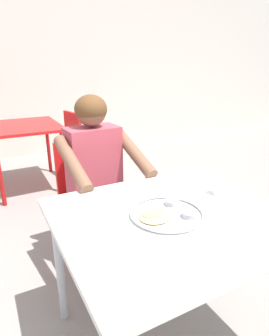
{
  "coord_description": "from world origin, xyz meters",
  "views": [
    {
      "loc": [
        -0.78,
        -0.9,
        1.37
      ],
      "look_at": [
        -0.16,
        0.27,
        0.89
      ],
      "focal_mm": 30.53,
      "sensor_mm": 36.0,
      "label": 1
    }
  ],
  "objects_px": {
    "drinking_cup": "(220,185)",
    "table_background_red": "(24,133)",
    "table_foreground": "(172,229)",
    "diner_foreground": "(100,172)",
    "thali_tray": "(167,213)",
    "chair_red_right": "(81,141)",
    "chair_foreground": "(88,191)"
  },
  "relations": [
    {
      "from": "chair_foreground",
      "to": "chair_red_right",
      "type": "distance_m",
      "value": 1.55
    },
    {
      "from": "drinking_cup",
      "to": "table_background_red",
      "type": "xyz_separation_m",
      "value": [
        -0.63,
        2.39,
        -0.15
      ]
    },
    {
      "from": "drinking_cup",
      "to": "diner_foreground",
      "type": "relative_size",
      "value": 0.08
    },
    {
      "from": "table_foreground",
      "to": "drinking_cup",
      "type": "bearing_deg",
      "value": 9.62
    },
    {
      "from": "chair_red_right",
      "to": "table_background_red",
      "type": "bearing_deg",
      "value": 177.73
    },
    {
      "from": "drinking_cup",
      "to": "diner_foreground",
      "type": "bearing_deg",
      "value": 122.09
    },
    {
      "from": "table_background_red",
      "to": "thali_tray",
      "type": "bearing_deg",
      "value": -83.72
    },
    {
      "from": "table_foreground",
      "to": "table_background_red",
      "type": "distance_m",
      "value": 2.47
    },
    {
      "from": "chair_foreground",
      "to": "drinking_cup",
      "type": "bearing_deg",
      "value": -64.5
    },
    {
      "from": "table_foreground",
      "to": "thali_tray",
      "type": "bearing_deg",
      "value": 178.81
    },
    {
      "from": "chair_foreground",
      "to": "table_background_red",
      "type": "height_order",
      "value": "chair_foreground"
    },
    {
      "from": "drinking_cup",
      "to": "chair_red_right",
      "type": "bearing_deg",
      "value": 89.66
    },
    {
      "from": "diner_foreground",
      "to": "table_foreground",
      "type": "bearing_deg",
      "value": -83.72
    },
    {
      "from": "drinking_cup",
      "to": "chair_red_right",
      "type": "relative_size",
      "value": 0.12
    },
    {
      "from": "thali_tray",
      "to": "chair_foreground",
      "type": "height_order",
      "value": "chair_foreground"
    },
    {
      "from": "chair_foreground",
      "to": "table_background_red",
      "type": "relative_size",
      "value": 0.94
    },
    {
      "from": "table_foreground",
      "to": "thali_tray",
      "type": "distance_m",
      "value": 0.1
    },
    {
      "from": "drinking_cup",
      "to": "chair_foreground",
      "type": "xyz_separation_m",
      "value": [
        -0.42,
        0.87,
        -0.3
      ]
    },
    {
      "from": "thali_tray",
      "to": "drinking_cup",
      "type": "distance_m",
      "value": 0.37
    },
    {
      "from": "thali_tray",
      "to": "diner_foreground",
      "type": "bearing_deg",
      "value": 93.43
    },
    {
      "from": "table_foreground",
      "to": "chair_foreground",
      "type": "height_order",
      "value": "chair_foreground"
    },
    {
      "from": "chair_foreground",
      "to": "table_background_red",
      "type": "xyz_separation_m",
      "value": [
        -0.22,
        1.52,
        0.15
      ]
    },
    {
      "from": "thali_tray",
      "to": "chair_red_right",
      "type": "relative_size",
      "value": 0.39
    },
    {
      "from": "table_background_red",
      "to": "diner_foreground",
      "type": "bearing_deg",
      "value": -82.58
    },
    {
      "from": "table_foreground",
      "to": "chair_red_right",
      "type": "bearing_deg",
      "value": 81.93
    },
    {
      "from": "diner_foreground",
      "to": "table_background_red",
      "type": "xyz_separation_m",
      "value": [
        -0.23,
        1.74,
        -0.07
      ]
    },
    {
      "from": "table_background_red",
      "to": "table_foreground",
      "type": "bearing_deg",
      "value": -82.91
    },
    {
      "from": "chair_foreground",
      "to": "chair_red_right",
      "type": "relative_size",
      "value": 1.02
    },
    {
      "from": "drinking_cup",
      "to": "chair_red_right",
      "type": "distance_m",
      "value": 2.39
    },
    {
      "from": "diner_foreground",
      "to": "table_background_red",
      "type": "height_order",
      "value": "diner_foreground"
    },
    {
      "from": "diner_foreground",
      "to": "table_background_red",
      "type": "relative_size",
      "value": 1.31
    },
    {
      "from": "table_foreground",
      "to": "diner_foreground",
      "type": "bearing_deg",
      "value": 96.28
    }
  ]
}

